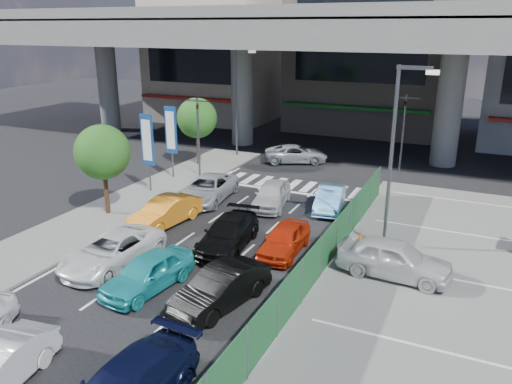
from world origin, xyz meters
The scene contains 27 objects.
ground centered at (0.00, 0.00, 0.00)m, with size 120.00×120.00×0.00m, color black.
parking_lot centered at (11.00, 2.00, 0.03)m, with size 12.00×28.00×0.06m, color slate.
sidewalk_left centered at (-7.00, 4.00, 0.06)m, with size 4.00×30.00×0.12m, color slate.
fence_run centered at (5.30, 1.00, 0.90)m, with size 0.16×22.00×1.80m, color #1B4F29, non-canonical shape.
expressway centered at (0.00, 22.00, 8.76)m, with size 64.00×14.00×10.75m.
building_west centered at (-16.00, 31.97, 6.49)m, with size 12.00×10.90×13.00m.
building_center centered at (0.00, 32.97, 7.49)m, with size 14.00×10.90×15.00m.
traffic_light_left centered at (-6.20, 12.00, 3.94)m, with size 1.60×1.24×5.20m.
traffic_light_right centered at (5.50, 19.00, 3.94)m, with size 1.60×1.24×5.20m.
street_lamp_right centered at (7.17, 6.00, 4.77)m, with size 1.65×0.22×8.00m.
street_lamp_left centered at (-6.33, 18.00, 4.77)m, with size 1.65×0.22×8.00m.
signboard_near centered at (-7.20, 7.99, 3.06)m, with size 0.80×0.14×4.70m.
signboard_far centered at (-7.60, 10.99, 3.06)m, with size 0.80×0.14×4.70m.
tree_near centered at (-7.00, 4.00, 3.39)m, with size 2.80×2.80×4.80m.
tree_far centered at (-7.80, 14.50, 3.39)m, with size 2.80×2.80×4.80m.
sedan_white_mid_left centered at (-2.83, -0.55, 0.68)m, with size 2.24×4.87×1.35m, color white.
taxi_teal_mid centered at (-0.32, -1.52, 0.69)m, with size 1.63×4.05×1.38m, color #20A8AE.
hatch_black_mid_right centered at (2.73, -1.40, 0.69)m, with size 1.46×4.19×1.38m, color black.
taxi_orange_left centered at (-3.42, 4.13, 0.69)m, with size 1.46×4.19×1.38m, color orange.
sedan_black_mid centered at (0.67, 3.02, 0.67)m, with size 1.88×4.61×1.34m, color black.
taxi_orange_right centered at (3.16, 3.59, 0.65)m, with size 1.53×3.79×1.29m, color red.
wagon_silver_front_left centered at (-3.42, 8.22, 0.69)m, with size 2.29×4.97×1.38m, color #ABAFB4.
sedan_white_front_mid centered at (0.31, 8.78, 0.69)m, with size 1.63×4.05×1.38m, color silver.
kei_truck_front_right centered at (3.37, 9.64, 0.63)m, with size 1.33×3.82×1.26m, color #5598CA.
crossing_wagon_silver centered at (-1.77, 18.21, 0.63)m, with size 2.08×4.52×1.26m, color #ADB1B5.
parked_sedan_white centered at (7.89, 3.31, 0.82)m, with size 1.79×4.44×1.51m, color silver.
traffic_cone centered at (6.03, 5.54, 0.41)m, with size 0.36×0.36×0.69m, color #FF470E.
Camera 1 is at (10.42, -15.04, 9.47)m, focal length 35.00 mm.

